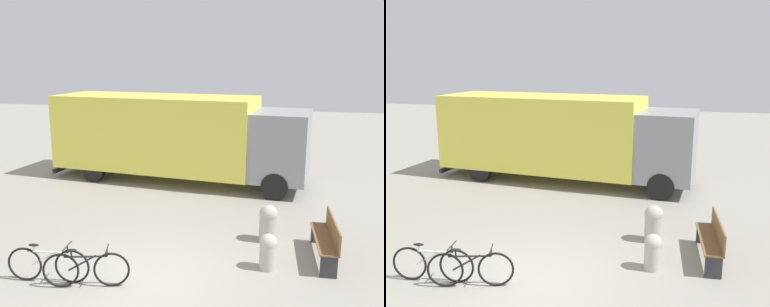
% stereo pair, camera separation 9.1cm
% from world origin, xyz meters
% --- Properties ---
extents(ground_plane, '(60.00, 60.00, 0.00)m').
position_xyz_m(ground_plane, '(0.00, 0.00, 0.00)').
color(ground_plane, gray).
extents(delivery_truck, '(9.36, 3.44, 3.06)m').
position_xyz_m(delivery_truck, '(-1.27, 7.22, 1.69)').
color(delivery_truck, '#EAE04C').
rests_on(delivery_truck, ground).
extents(park_bench, '(0.50, 1.85, 0.94)m').
position_xyz_m(park_bench, '(3.62, 1.75, 0.52)').
color(park_bench, brown).
rests_on(park_bench, ground).
extents(bicycle_near, '(1.68, 0.44, 0.80)m').
position_xyz_m(bicycle_near, '(-1.86, -0.49, 0.38)').
color(bicycle_near, black).
rests_on(bicycle_near, ground).
extents(bicycle_middle, '(1.64, 0.56, 0.80)m').
position_xyz_m(bicycle_middle, '(-1.04, -0.51, 0.38)').
color(bicycle_middle, black).
rests_on(bicycle_middle, ground).
extents(bollard_near_bench, '(0.37, 0.37, 0.78)m').
position_xyz_m(bollard_near_bench, '(2.37, 1.01, 0.42)').
color(bollard_near_bench, '#B2AD9E').
rests_on(bollard_near_bench, ground).
extents(bollard_far_bench, '(0.45, 0.45, 0.91)m').
position_xyz_m(bollard_far_bench, '(2.30, 2.47, 0.49)').
color(bollard_far_bench, '#B2AD9E').
rests_on(bollard_far_bench, ground).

